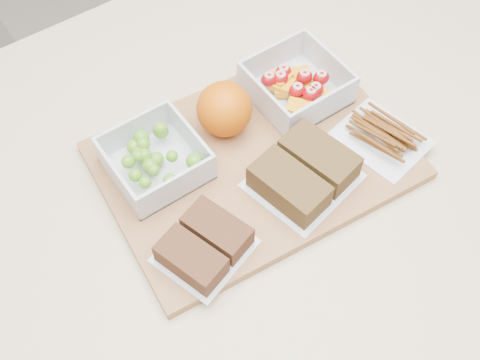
{
  "coord_description": "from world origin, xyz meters",
  "views": [
    {
      "loc": [
        -0.28,
        -0.38,
        1.61
      ],
      "look_at": [
        -0.02,
        -0.01,
        0.93
      ],
      "focal_mm": 45.0,
      "sensor_mm": 36.0,
      "label": 1
    }
  ],
  "objects_px": {
    "sandwich_bag_left": "(204,245)",
    "sandwich_bag_center": "(304,173)",
    "cutting_board": "(254,161)",
    "grape_container": "(155,159)",
    "orange": "(224,109)",
    "fruit_container": "(296,86)",
    "pretzel_bag": "(382,134)"
  },
  "relations": [
    {
      "from": "grape_container",
      "to": "sandwich_bag_center",
      "type": "xyz_separation_m",
      "value": [
        0.15,
        -0.13,
        -0.0
      ]
    },
    {
      "from": "sandwich_bag_left",
      "to": "sandwich_bag_center",
      "type": "distance_m",
      "value": 0.17
    },
    {
      "from": "grape_container",
      "to": "sandwich_bag_left",
      "type": "xyz_separation_m",
      "value": [
        -0.02,
        -0.15,
        -0.01
      ]
    },
    {
      "from": "fruit_container",
      "to": "pretzel_bag",
      "type": "distance_m",
      "value": 0.15
    },
    {
      "from": "cutting_board",
      "to": "fruit_container",
      "type": "height_order",
      "value": "fruit_container"
    },
    {
      "from": "grape_container",
      "to": "pretzel_bag",
      "type": "height_order",
      "value": "grape_container"
    },
    {
      "from": "cutting_board",
      "to": "sandwich_bag_left",
      "type": "height_order",
      "value": "sandwich_bag_left"
    },
    {
      "from": "orange",
      "to": "grape_container",
      "type": "bearing_deg",
      "value": -177.11
    },
    {
      "from": "sandwich_bag_center",
      "to": "pretzel_bag",
      "type": "xyz_separation_m",
      "value": [
        0.14,
        -0.01,
        -0.01
      ]
    },
    {
      "from": "fruit_container",
      "to": "sandwich_bag_left",
      "type": "bearing_deg",
      "value": -151.01
    },
    {
      "from": "fruit_container",
      "to": "pretzel_bag",
      "type": "height_order",
      "value": "fruit_container"
    },
    {
      "from": "orange",
      "to": "sandwich_bag_left",
      "type": "distance_m",
      "value": 0.21
    },
    {
      "from": "grape_container",
      "to": "sandwich_bag_left",
      "type": "distance_m",
      "value": 0.15
    },
    {
      "from": "cutting_board",
      "to": "fruit_container",
      "type": "relative_size",
      "value": 3.27
    },
    {
      "from": "grape_container",
      "to": "fruit_container",
      "type": "distance_m",
      "value": 0.24
    },
    {
      "from": "grape_container",
      "to": "orange",
      "type": "bearing_deg",
      "value": 2.89
    },
    {
      "from": "fruit_container",
      "to": "orange",
      "type": "height_order",
      "value": "orange"
    },
    {
      "from": "grape_container",
      "to": "pretzel_bag",
      "type": "distance_m",
      "value": 0.32
    },
    {
      "from": "orange",
      "to": "fruit_container",
      "type": "bearing_deg",
      "value": -5.09
    },
    {
      "from": "grape_container",
      "to": "sandwich_bag_center",
      "type": "relative_size",
      "value": 0.77
    },
    {
      "from": "sandwich_bag_center",
      "to": "fruit_container",
      "type": "bearing_deg",
      "value": 55.96
    },
    {
      "from": "sandwich_bag_left",
      "to": "fruit_container",
      "type": "bearing_deg",
      "value": 28.99
    },
    {
      "from": "sandwich_bag_center",
      "to": "cutting_board",
      "type": "bearing_deg",
      "value": 113.8
    },
    {
      "from": "grape_container",
      "to": "sandwich_bag_left",
      "type": "height_order",
      "value": "grape_container"
    },
    {
      "from": "fruit_container",
      "to": "sandwich_bag_center",
      "type": "xyz_separation_m",
      "value": [
        -0.09,
        -0.13,
        -0.0
      ]
    },
    {
      "from": "fruit_container",
      "to": "orange",
      "type": "xyz_separation_m",
      "value": [
        -0.12,
        0.01,
        0.02
      ]
    },
    {
      "from": "sandwich_bag_left",
      "to": "pretzel_bag",
      "type": "xyz_separation_m",
      "value": [
        0.31,
        0.0,
        -0.0
      ]
    },
    {
      "from": "pretzel_bag",
      "to": "grape_container",
      "type": "bearing_deg",
      "value": 153.76
    },
    {
      "from": "cutting_board",
      "to": "orange",
      "type": "xyz_separation_m",
      "value": [
        -0.0,
        0.07,
        0.05
      ]
    },
    {
      "from": "orange",
      "to": "pretzel_bag",
      "type": "relative_size",
      "value": 0.58
    },
    {
      "from": "grape_container",
      "to": "fruit_container",
      "type": "relative_size",
      "value": 0.95
    },
    {
      "from": "cutting_board",
      "to": "pretzel_bag",
      "type": "bearing_deg",
      "value": -20.11
    }
  ]
}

